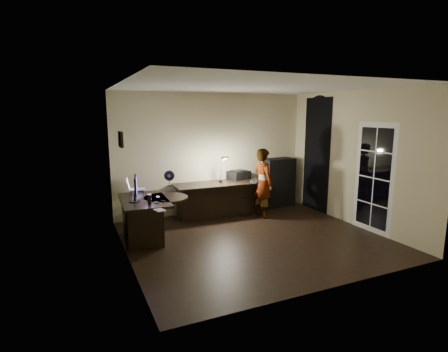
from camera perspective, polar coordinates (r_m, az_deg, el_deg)
name	(u,v)px	position (r m, az deg, el deg)	size (l,w,h in m)	color
floor	(255,239)	(6.50, 5.06, -10.20)	(4.50, 4.00, 0.01)	black
ceiling	(257,86)	(6.10, 5.48, 14.37)	(4.50, 4.00, 0.01)	silver
wall_back	(213,153)	(7.95, -1.82, 3.70)	(4.50, 0.01, 2.70)	beige
wall_front	(335,188)	(4.54, 17.71, -1.89)	(4.50, 0.01, 2.70)	beige
wall_left	(124,175)	(5.43, -15.97, 0.16)	(0.01, 4.00, 2.70)	beige
wall_right	(354,159)	(7.51, 20.47, 2.65)	(0.01, 4.00, 2.70)	beige
green_wall_overlay	(125,175)	(5.43, -15.81, 0.17)	(0.00, 4.00, 2.70)	#4C5E2D
arched_doorway	(317,155)	(8.36, 14.87, 3.35)	(0.01, 0.90, 2.60)	black
french_door	(374,178)	(7.17, 23.27, -0.32)	(0.02, 0.92, 2.10)	white
framed_picture	(121,139)	(5.82, -16.52, 5.76)	(0.04, 0.30, 0.25)	black
desk_left	(145,219)	(6.49, -12.81, -6.92)	(0.80, 1.30, 0.75)	black
desk_right	(220,200)	(7.71, -0.69, -3.87)	(2.00, 0.70, 0.75)	black
cabinet	(278,182)	(8.62, 8.81, -1.03)	(0.78, 0.39, 1.17)	black
laptop_stand	(137,192)	(6.79, -14.05, -2.51)	(0.23, 0.19, 0.09)	silver
laptop	(136,183)	(6.75, -14.11, -1.18)	(0.34, 0.31, 0.23)	silver
monitor	(135,193)	(6.20, -14.39, -2.65)	(0.10, 0.49, 0.32)	black
mouse	(158,197)	(6.42, -10.75, -3.37)	(0.06, 0.10, 0.04)	silver
phone	(157,202)	(6.10, -10.94, -4.25)	(0.07, 0.14, 0.01)	black
pen	(164,201)	(6.18, -9.79, -4.02)	(0.01, 0.14, 0.01)	black
speaker	(149,199)	(6.00, -12.07, -3.74)	(0.07, 0.07, 0.17)	black
notepad	(160,210)	(5.63, -10.46, -5.48)	(0.14, 0.19, 0.01)	silver
desk_fan	(169,178)	(7.36, -8.92, -0.38)	(0.21, 0.12, 0.33)	black
headphones	(254,182)	(7.57, 4.88, -0.94)	(0.18, 0.07, 0.08)	#244C8E
printer	(239,175)	(8.07, 2.41, 0.23)	(0.46, 0.36, 0.20)	black
desk_lamp	(221,168)	(7.60, -0.53, 1.24)	(0.15, 0.29, 0.63)	black
office_chair	(242,196)	(7.88, 2.93, -3.22)	(0.47, 0.47, 0.84)	black
person	(263,183)	(7.63, 6.39, -1.15)	(0.54, 0.36, 1.51)	#D8A88C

